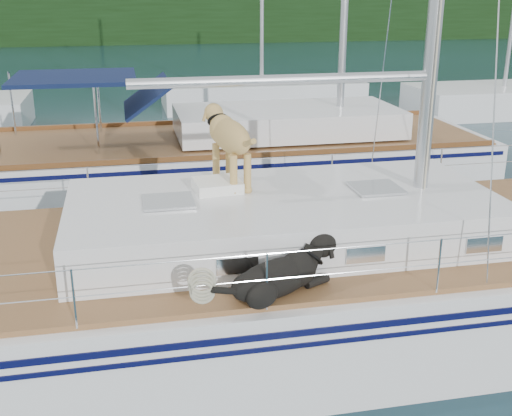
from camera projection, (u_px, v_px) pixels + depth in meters
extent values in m
plane|color=black|center=(221.00, 333.00, 8.26)|extent=(120.00, 120.00, 0.00)
cube|color=black|center=(130.00, 3.00, 48.91)|extent=(90.00, 3.00, 6.00)
cube|color=#595147|center=(132.00, 34.00, 50.80)|extent=(92.00, 1.00, 1.20)
cube|color=white|center=(221.00, 298.00, 8.10)|extent=(12.00, 3.80, 1.40)
cube|color=olive|center=(219.00, 244.00, 7.86)|extent=(11.52, 3.50, 0.06)
cube|color=white|center=(283.00, 217.00, 7.92)|extent=(5.20, 2.50, 0.55)
cylinder|color=silver|center=(285.00, 80.00, 7.37)|extent=(3.60, 0.12, 0.12)
cylinder|color=silver|center=(246.00, 256.00, 6.05)|extent=(10.56, 0.01, 0.01)
cylinder|color=silver|center=(201.00, 162.00, 9.29)|extent=(10.56, 0.01, 0.01)
cube|color=#1E2FC0|center=(171.00, 201.00, 9.26)|extent=(0.80, 0.61, 0.06)
cube|color=white|center=(217.00, 186.00, 7.96)|extent=(0.61, 0.52, 0.14)
torus|color=beige|center=(202.00, 281.00, 5.99)|extent=(0.35, 0.15, 0.34)
cube|color=white|center=(234.00, 168.00, 14.07)|extent=(11.00, 3.50, 1.30)
cube|color=olive|center=(233.00, 139.00, 13.86)|extent=(10.56, 3.29, 0.06)
cube|color=white|center=(287.00, 121.00, 13.98)|extent=(4.80, 2.30, 0.55)
cube|color=#101B43|center=(74.00, 78.00, 12.78)|extent=(2.40, 2.30, 0.08)
cube|color=white|center=(262.00, 96.00, 23.70)|extent=(7.20, 3.00, 1.10)
cube|color=white|center=(502.00, 102.00, 22.47)|extent=(6.40, 3.00, 1.10)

